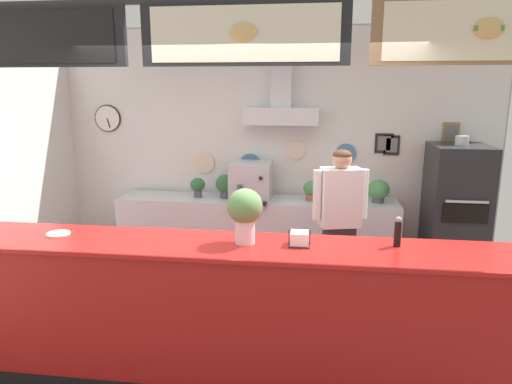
% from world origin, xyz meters
% --- Properties ---
extents(ground_plane, '(6.45, 6.45, 0.00)m').
position_xyz_m(ground_plane, '(0.00, 0.00, 0.00)').
color(ground_plane, '#3F3A38').
extents(back_wall_assembly, '(5.38, 2.51, 2.91)m').
position_xyz_m(back_wall_assembly, '(0.00, 2.22, 1.55)').
color(back_wall_assembly, '#9E9E99').
rests_on(back_wall_assembly, ground_plane).
extents(service_counter, '(4.32, 0.63, 1.09)m').
position_xyz_m(service_counter, '(0.00, -0.26, 0.55)').
color(service_counter, '#B21916').
rests_on(service_counter, ground_plane).
extents(back_prep_counter, '(3.33, 0.55, 0.89)m').
position_xyz_m(back_prep_counter, '(-0.18, 1.97, 0.44)').
color(back_prep_counter, silver).
rests_on(back_prep_counter, ground_plane).
extents(pizza_oven, '(0.60, 0.74, 1.69)m').
position_xyz_m(pizza_oven, '(2.07, 1.85, 0.80)').
color(pizza_oven, '#232326').
rests_on(pizza_oven, ground_plane).
extents(shop_worker, '(0.51, 0.30, 1.64)m').
position_xyz_m(shop_worker, '(0.76, 0.90, 0.89)').
color(shop_worker, '#232328').
rests_on(shop_worker, ground_plane).
extents(espresso_machine, '(0.47, 0.56, 0.44)m').
position_xyz_m(espresso_machine, '(-0.24, 1.94, 1.11)').
color(espresso_machine, '#B7BABF').
rests_on(espresso_machine, back_prep_counter).
extents(potted_thyme, '(0.18, 0.18, 0.24)m').
position_xyz_m(potted_thyme, '(-0.89, 1.96, 1.03)').
color(potted_thyme, '#4C4C51').
rests_on(potted_thyme, back_prep_counter).
extents(potted_sage, '(0.19, 0.19, 0.23)m').
position_xyz_m(potted_sage, '(0.48, 1.97, 1.02)').
color(potted_sage, '#9E563D').
rests_on(potted_sage, back_prep_counter).
extents(potted_oregano, '(0.25, 0.25, 0.27)m').
position_xyz_m(potted_oregano, '(1.25, 1.98, 1.03)').
color(potted_oregano, '#4C4C51').
rests_on(potted_oregano, back_prep_counter).
extents(potted_basil, '(0.25, 0.25, 0.28)m').
position_xyz_m(potted_basil, '(-0.55, 1.97, 1.05)').
color(potted_basil, '#4C4C51').
rests_on(potted_basil, back_prep_counter).
extents(pepper_grinder, '(0.05, 0.05, 0.22)m').
position_xyz_m(pepper_grinder, '(1.12, -0.14, 1.20)').
color(pepper_grinder, black).
rests_on(pepper_grinder, service_counter).
extents(basil_vase, '(0.26, 0.26, 0.41)m').
position_xyz_m(basil_vase, '(0.03, -0.21, 1.32)').
color(basil_vase, silver).
rests_on(basil_vase, service_counter).
extents(napkin_holder, '(0.16, 0.15, 0.11)m').
position_xyz_m(napkin_holder, '(0.42, -0.21, 1.14)').
color(napkin_holder, '#262628').
rests_on(napkin_holder, service_counter).
extents(condiment_plate, '(0.18, 0.18, 0.01)m').
position_xyz_m(condiment_plate, '(-1.44, -0.21, 1.10)').
color(condiment_plate, white).
rests_on(condiment_plate, service_counter).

